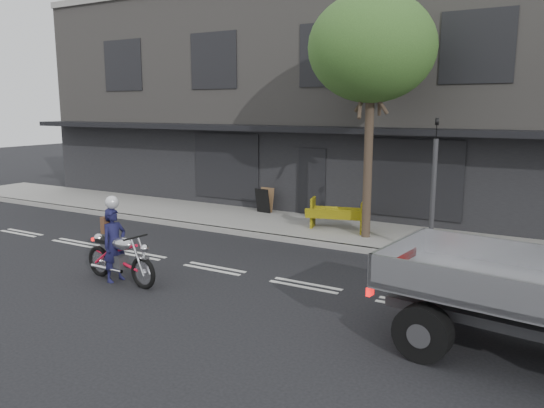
{
  "coord_description": "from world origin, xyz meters",
  "views": [
    {
      "loc": [
        7.19,
        -9.71,
        3.76
      ],
      "look_at": [
        1.28,
        0.5,
        1.59
      ],
      "focal_mm": 35.0,
      "sensor_mm": 36.0,
      "label": 1
    }
  ],
  "objects_px": {
    "motorcycle": "(120,256)",
    "rider": "(114,245)",
    "traffic_light_pole": "(433,194)",
    "sandwich_board": "(263,201)",
    "street_tree": "(372,49)",
    "construction_barrier": "(334,216)"
  },
  "relations": [
    {
      "from": "motorcycle",
      "to": "rider",
      "type": "relative_size",
      "value": 1.34
    },
    {
      "from": "traffic_light_pole",
      "to": "sandwich_board",
      "type": "bearing_deg",
      "value": 159.8
    },
    {
      "from": "traffic_light_pole",
      "to": "street_tree",
      "type": "bearing_deg",
      "value": 156.97
    },
    {
      "from": "rider",
      "to": "sandwich_board",
      "type": "xyz_separation_m",
      "value": [
        -0.73,
        7.44,
        -0.23
      ]
    },
    {
      "from": "street_tree",
      "to": "traffic_light_pole",
      "type": "xyz_separation_m",
      "value": [
        2.0,
        -0.85,
        -3.63
      ]
    },
    {
      "from": "sandwich_board",
      "to": "traffic_light_pole",
      "type": "bearing_deg",
      "value": -16.49
    },
    {
      "from": "sandwich_board",
      "to": "rider",
      "type": "bearing_deg",
      "value": -80.73
    },
    {
      "from": "street_tree",
      "to": "rider",
      "type": "xyz_separation_m",
      "value": [
        -3.55,
        -5.98,
        -4.47
      ]
    },
    {
      "from": "street_tree",
      "to": "traffic_light_pole",
      "type": "bearing_deg",
      "value": -23.03
    },
    {
      "from": "street_tree",
      "to": "construction_barrier",
      "type": "distance_m",
      "value": 4.77
    },
    {
      "from": "traffic_light_pole",
      "to": "motorcycle",
      "type": "bearing_deg",
      "value": -136.44
    },
    {
      "from": "traffic_light_pole",
      "to": "construction_barrier",
      "type": "distance_m",
      "value": 3.36
    },
    {
      "from": "traffic_light_pole",
      "to": "rider",
      "type": "bearing_deg",
      "value": -137.23
    },
    {
      "from": "motorcycle",
      "to": "sandwich_board",
      "type": "xyz_separation_m",
      "value": [
        -0.88,
        7.44,
        0.0
      ]
    },
    {
      "from": "motorcycle",
      "to": "traffic_light_pole",
      "type": "bearing_deg",
      "value": 48.93
    },
    {
      "from": "motorcycle",
      "to": "rider",
      "type": "xyz_separation_m",
      "value": [
        -0.15,
        0.0,
        0.24
      ]
    },
    {
      "from": "street_tree",
      "to": "motorcycle",
      "type": "distance_m",
      "value": 8.34
    },
    {
      "from": "construction_barrier",
      "to": "sandwich_board",
      "type": "xyz_separation_m",
      "value": [
        -3.23,
        1.34,
        -0.05
      ]
    },
    {
      "from": "street_tree",
      "to": "motorcycle",
      "type": "bearing_deg",
      "value": -119.6
    },
    {
      "from": "motorcycle",
      "to": "construction_barrier",
      "type": "xyz_separation_m",
      "value": [
        2.36,
        6.11,
        0.05
      ]
    },
    {
      "from": "construction_barrier",
      "to": "motorcycle",
      "type": "bearing_deg",
      "value": -111.1
    },
    {
      "from": "rider",
      "to": "street_tree",
      "type": "bearing_deg",
      "value": -25.31
    }
  ]
}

